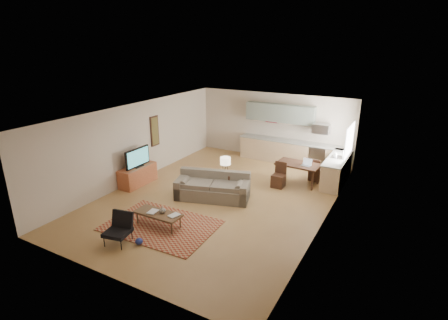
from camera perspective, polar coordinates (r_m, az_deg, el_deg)
The scene contains 25 objects.
room at distance 10.54m, azimuth -0.79°, elevation 0.56°, with size 9.00×9.00×9.00m.
kitchen_counter_back at distance 14.14m, azimuth 10.87°, elevation 1.26°, with size 4.26×0.64×0.92m, color tan, non-canonical shape.
kitchen_counter_right at distance 12.59m, azimuth 17.91°, elevation -1.57°, with size 0.64×2.26×0.92m, color tan, non-canonical shape.
kitchen_range at distance 13.86m, azimuth 15.17°, elevation 0.53°, with size 0.62×0.62×0.90m, color #A5A8AD.
kitchen_microwave at distance 13.59m, azimuth 15.59°, elevation 4.96°, with size 0.62×0.40×0.35m, color #A5A8AD.
upper_cabinets at distance 14.09m, azimuth 9.11°, elevation 7.57°, with size 2.80×0.34×0.70m, color gray.
window_right at distance 12.22m, azimuth 19.80°, elevation 3.00°, with size 0.02×1.40×1.05m, color white.
wall_art_left at distance 12.98m, azimuth -11.23°, elevation 4.66°, with size 0.06×0.42×1.10m, color brown, non-canonical shape.
triptych at distance 14.40m, azimuth 7.76°, elevation 7.06°, with size 1.70×0.04×0.50m, color #F4DCC1, non-canonical shape.
rug at distance 9.60m, azimuth -10.23°, elevation -10.46°, with size 2.85×1.97×0.02m, color maroon.
sofa at distance 10.81m, azimuth -1.88°, elevation -4.31°, with size 2.34×1.02×0.82m, color #685F51, non-canonical shape.
coffee_table at distance 9.52m, azimuth -10.64°, elevation -9.49°, with size 1.30×0.52×0.39m, color #472F1C, non-canonical shape.
book_a at distance 9.54m, azimuth -12.12°, elevation -8.13°, with size 0.26×0.33×0.03m, color maroon.
book_b at distance 9.29m, azimuth -8.56°, elevation -8.71°, with size 0.28×0.33×0.02m, color navy.
vase at distance 9.36m, azimuth -10.05°, elevation -8.00°, with size 0.20×0.20×0.18m, color black.
armchair at distance 8.92m, azimuth -17.03°, elevation -10.81°, with size 0.65×0.65×0.75m, color black, non-canonical shape.
tv_credenza at distance 12.25m, azimuth -13.90°, elevation -2.44°, with size 0.54×1.40×0.65m, color #9A4B2C, non-canonical shape.
tv at distance 12.00m, azimuth -13.95°, elevation 0.39°, with size 0.11×1.08×0.65m, color black, non-canonical shape.
console_table at distance 11.25m, azimuth 0.22°, elevation -3.73°, with size 0.58×0.39×0.68m, color #311C12, non-canonical shape.
table_lamp at distance 11.03m, azimuth 0.23°, elevation -0.81°, with size 0.33×0.33×0.54m, color beige, non-canonical shape.
dining_table at distance 12.20m, azimuth 11.93°, elevation -2.17°, with size 1.44×0.82×0.73m, color #311C12, non-canonical shape.
dining_chair_near at distance 11.78m, azimuth 8.91°, elevation -2.44°, with size 0.40×0.42×0.85m, color #311C12, non-canonical shape.
dining_chair_far at distance 12.61m, azimuth 14.78°, elevation -1.46°, with size 0.39×0.41×0.82m, color #311C12, non-canonical shape.
laptop at distance 11.88m, azimuth 13.26°, elevation -0.39°, with size 0.31×0.23×0.23m, color #A5A8AD, non-canonical shape.
soap_bottle at distance 12.46m, azimuth 17.75°, elevation 0.94°, with size 0.10×0.11×0.19m, color #F4DCC1.
Camera 1 is at (4.97, -8.68, 4.68)m, focal length 28.00 mm.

